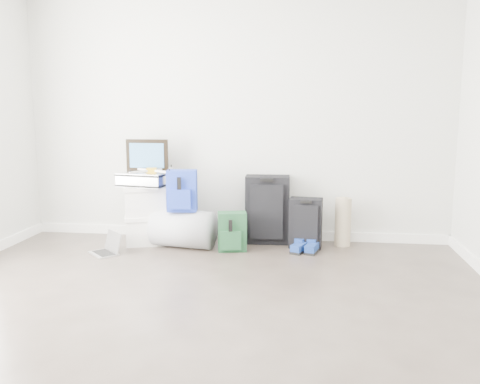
# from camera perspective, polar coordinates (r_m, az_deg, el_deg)

# --- Properties ---
(ground) EXTENTS (5.00, 5.00, 0.00)m
(ground) POSITION_cam_1_polar(r_m,az_deg,el_deg) (3.24, -6.85, -16.07)
(ground) COLOR #362E27
(ground) RESTS_ON ground
(room_envelope) EXTENTS (4.52, 5.02, 2.71)m
(room_envelope) POSITION_cam_1_polar(r_m,az_deg,el_deg) (2.97, -7.43, 15.72)
(room_envelope) COLOR silver
(room_envelope) RESTS_ON ground
(boxes_stack) EXTENTS (0.51, 0.46, 0.61)m
(boxes_stack) POSITION_cam_1_polar(r_m,az_deg,el_deg) (5.35, -10.52, -2.49)
(boxes_stack) COLOR silver
(boxes_stack) RESTS_ON ground
(briefcase) EXTENTS (0.53, 0.43, 0.14)m
(briefcase) POSITION_cam_1_polar(r_m,az_deg,el_deg) (5.29, -10.64, 1.44)
(briefcase) COLOR #B2B2B7
(briefcase) RESTS_ON boxes_stack
(painting) EXTENTS (0.44, 0.03, 0.33)m
(painting) POSITION_cam_1_polar(r_m,az_deg,el_deg) (5.36, -10.39, 4.07)
(painting) COLOR black
(painting) RESTS_ON briefcase
(drone) EXTENTS (0.48, 0.48, 0.05)m
(drone) POSITION_cam_1_polar(r_m,az_deg,el_deg) (5.23, -9.90, 2.41)
(drone) COLOR gold
(drone) RESTS_ON briefcase
(duffel_bag) EXTENTS (0.67, 0.48, 0.38)m
(duffel_bag) POSITION_cam_1_polar(r_m,az_deg,el_deg) (5.18, -6.39, -4.12)
(duffel_bag) COLOR #919399
(duffel_bag) RESTS_ON ground
(blue_backpack) EXTENTS (0.31, 0.25, 0.41)m
(blue_backpack) POSITION_cam_1_polar(r_m,az_deg,el_deg) (5.07, -6.55, 0.06)
(blue_backpack) COLOR navy
(blue_backpack) RESTS_ON duffel_bag
(large_suitcase) EXTENTS (0.47, 0.31, 0.70)m
(large_suitcase) POSITION_cam_1_polar(r_m,az_deg,el_deg) (5.30, 3.08, -1.97)
(large_suitcase) COLOR black
(large_suitcase) RESTS_ON ground
(green_backpack) EXTENTS (0.30, 0.25, 0.39)m
(green_backpack) POSITION_cam_1_polar(r_m,az_deg,el_deg) (5.01, -0.91, -4.56)
(green_backpack) COLOR #153C21
(green_backpack) RESTS_ON ground
(carry_on) EXTENTS (0.34, 0.24, 0.50)m
(carry_on) POSITION_cam_1_polar(r_m,az_deg,el_deg) (5.15, 7.38, -3.49)
(carry_on) COLOR black
(carry_on) RESTS_ON ground
(shoes) EXTENTS (0.30, 0.28, 0.09)m
(shoes) POSITION_cam_1_polar(r_m,az_deg,el_deg) (5.04, 7.43, -6.23)
(shoes) COLOR black
(shoes) RESTS_ON ground
(rolled_rug) EXTENTS (0.16, 0.16, 0.50)m
(rolled_rug) POSITION_cam_1_polar(r_m,az_deg,el_deg) (5.29, 11.48, -3.31)
(rolled_rug) COLOR tan
(rolled_rug) RESTS_ON ground
(laptop) EXTENTS (0.35, 0.35, 0.21)m
(laptop) POSITION_cam_1_polar(r_m,az_deg,el_deg) (5.11, -14.66, -6.15)
(laptop) COLOR #BABABF
(laptop) RESTS_ON ground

